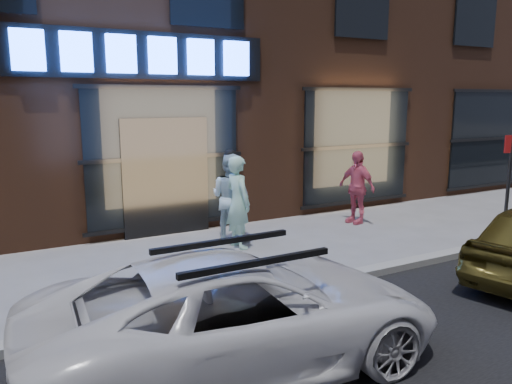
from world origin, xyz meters
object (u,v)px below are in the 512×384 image
Objects in this scene: man_bowtie at (238,202)px; sign_post at (509,178)px; white_suv at (239,312)px; man_cap at (231,197)px; passerby at (356,187)px.

man_bowtie is 5.24m from sign_post.
man_bowtie reaches higher than white_suv.
passerby is at bearing -122.15° from man_cap.
man_bowtie is 3.22m from passerby.
white_suv is at bearing 148.06° from man_bowtie.
man_bowtie is at bearing -92.82° from passerby.
white_suv is at bearing -60.65° from passerby.
man_bowtie is at bearing 139.01° from man_cap.
passerby is at bearing -87.77° from man_bowtie.
passerby is at bearing -46.73° from white_suv.
sign_post is at bearing -119.93° from man_bowtie.
white_suv is 2.05× the size of sign_post.
passerby is 3.07m from sign_post.
sign_post is at bearing -72.65° from white_suv.
white_suv is (-1.90, -3.82, -0.27)m from man_bowtie.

